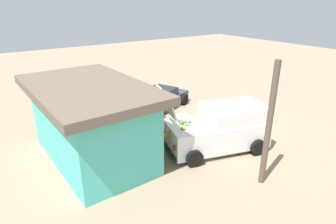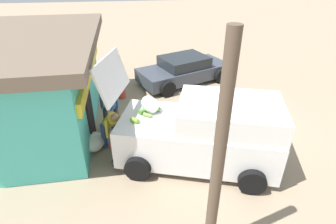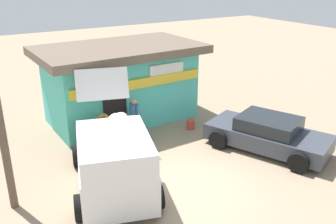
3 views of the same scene
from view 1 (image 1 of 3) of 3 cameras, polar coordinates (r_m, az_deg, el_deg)
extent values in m
plane|color=gray|center=(14.34, 8.20, -3.47)|extent=(60.00, 60.00, 0.00)
cube|color=#4CC6B7|center=(11.64, -15.03, -2.72)|extent=(5.67, 3.19, 2.75)
cube|color=yellow|center=(12.03, -8.42, 1.44)|extent=(5.29, 0.29, 0.36)
cube|color=black|center=(11.57, -5.90, -4.26)|extent=(0.90, 0.09, 2.00)
cube|color=white|center=(12.97, -11.19, 4.05)|extent=(1.50, 0.11, 0.60)
cube|color=brown|center=(11.12, -15.79, 4.50)|extent=(6.50, 4.02, 0.32)
cube|color=white|center=(12.30, 9.64, -4.21)|extent=(3.01, 4.54, 1.09)
cube|color=white|center=(12.33, 13.16, -0.08)|extent=(2.48, 3.00, 0.62)
cube|color=black|center=(13.00, 17.86, 0.42)|extent=(1.55, 0.54, 0.47)
cube|color=white|center=(10.84, -0.39, 2.01)|extent=(1.73, 0.84, 1.00)
ellipsoid|color=silver|center=(11.72, 3.50, -1.23)|extent=(0.50, 0.41, 0.41)
ellipsoid|color=silver|center=(11.83, 2.59, -1.09)|extent=(0.46, 0.38, 0.38)
cylinder|color=olive|center=(11.85, 3.92, -1.72)|extent=(0.16, 0.26, 0.13)
cylinder|color=olive|center=(11.53, 3.76, -2.46)|extent=(0.22, 0.26, 0.11)
cylinder|color=#518F32|center=(11.60, 2.68, -2.21)|extent=(0.25, 0.27, 0.13)
cylinder|color=olive|center=(11.16, 3.13, -3.24)|extent=(0.25, 0.25, 0.13)
cube|color=black|center=(11.76, 0.17, -7.71)|extent=(1.73, 0.59, 0.16)
cube|color=red|center=(10.90, 1.33, -7.13)|extent=(0.15, 0.10, 0.20)
cube|color=red|center=(12.14, -0.96, -3.96)|extent=(0.15, 0.10, 0.20)
cylinder|color=black|center=(12.41, 17.54, -6.75)|extent=(0.41, 0.71, 0.68)
cylinder|color=black|center=(13.91, 12.85, -3.10)|extent=(0.41, 0.71, 0.68)
cylinder|color=black|center=(11.13, 5.33, -9.22)|extent=(0.41, 0.71, 0.68)
cylinder|color=black|center=(12.77, 1.77, -4.83)|extent=(0.41, 0.71, 0.68)
cube|color=#383D47|center=(16.72, -1.88, 2.16)|extent=(3.22, 4.46, 0.56)
cube|color=#1E2328|center=(16.56, -1.90, 3.80)|extent=(2.19, 2.41, 0.45)
cylinder|color=black|center=(17.43, 3.27, 2.50)|extent=(0.46, 0.69, 0.65)
cylinder|color=black|center=(18.36, -1.91, 3.53)|extent=(0.46, 0.69, 0.65)
cylinder|color=black|center=(15.20, -1.82, -0.42)|extent=(0.46, 0.69, 0.65)
cylinder|color=black|center=(16.26, -7.38, 0.92)|extent=(0.46, 0.69, 0.65)
cylinder|color=#4C4C51|center=(12.39, -5.39, -5.52)|extent=(0.15, 0.15, 0.79)
cylinder|color=#4C4C51|center=(12.55, -4.09, -5.09)|extent=(0.15, 0.15, 0.79)
cylinder|color=#3872B2|center=(12.18, -4.83, -2.46)|extent=(0.36, 0.36, 0.56)
sphere|color=tan|center=(12.02, -4.89, -0.77)|extent=(0.21, 0.21, 0.21)
cylinder|color=#3872B2|center=(12.05, -5.78, -2.69)|extent=(0.09, 0.09, 0.53)
cylinder|color=#3872B2|center=(12.29, -3.91, -2.12)|extent=(0.09, 0.09, 0.53)
cylinder|color=navy|center=(11.90, -2.19, -6.57)|extent=(0.15, 0.15, 0.81)
cylinder|color=navy|center=(11.64, -2.95, -7.29)|extent=(0.15, 0.15, 0.81)
cylinder|color=gold|center=(11.41, -1.64, -4.54)|extent=(0.74, 0.63, 0.63)
sphere|color=#8C6647|center=(11.18, -0.26, -3.64)|extent=(0.22, 0.22, 0.22)
cylinder|color=gold|center=(11.56, -0.13, -4.65)|extent=(0.09, 0.09, 0.55)
cylinder|color=gold|center=(11.17, -1.17, -5.64)|extent=(0.09, 0.09, 0.55)
ellipsoid|color=silver|center=(11.55, -4.13, -8.43)|extent=(0.84, 0.68, 0.50)
cylinder|color=#65B03B|center=(11.56, -5.58, -9.56)|extent=(0.26, 0.27, 0.12)
cylinder|color=olive|center=(11.50, -4.69, -9.73)|extent=(0.26, 0.31, 0.11)
cylinder|color=#6C9E45|center=(11.77, -5.56, -8.87)|extent=(0.24, 0.33, 0.15)
cylinder|color=#BF3F33|center=(14.50, -8.34, -2.36)|extent=(0.31, 0.31, 0.38)
cylinder|color=brown|center=(9.91, 19.51, -2.60)|extent=(0.20, 0.20, 4.34)
camera|label=2|loc=(6.75, 37.93, 8.68)|focal=28.72mm
camera|label=3|loc=(17.33, 42.76, 15.86)|focal=39.86mm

